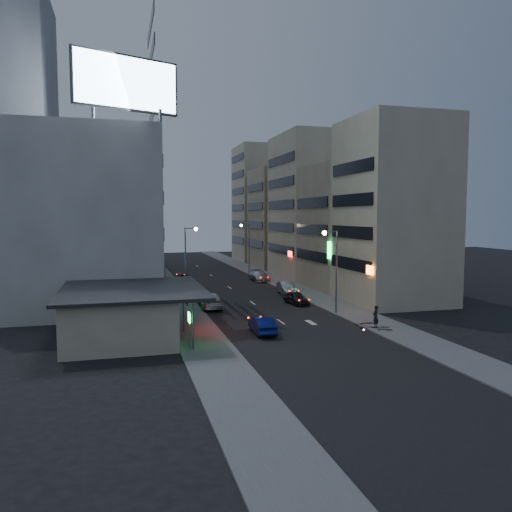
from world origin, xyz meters
name	(u,v)px	position (x,y,z in m)	size (l,w,h in m)	color
ground	(296,332)	(0.00, 0.00, 0.00)	(180.00, 180.00, 0.00)	black
sidewalk_left	(166,285)	(-8.00, 30.00, 0.06)	(4.00, 120.00, 0.12)	#4C4C4F
sidewalk_right	(278,281)	(8.00, 30.00, 0.06)	(4.00, 120.00, 0.12)	#4C4C4F
food_court	(121,312)	(-13.90, 2.00, 1.98)	(11.00, 13.00, 3.88)	#BAB291
white_building	(91,221)	(-17.00, 20.00, 9.00)	(14.00, 24.00, 18.00)	beige
grey_tower	(5,148)	(-26.00, 23.00, 17.00)	(10.00, 14.00, 34.00)	gray
shophouse_near	(393,212)	(15.00, 10.50, 10.00)	(10.00, 11.00, 20.00)	#BAB291
shophouse_mid	(351,227)	(15.50, 22.00, 8.00)	(11.00, 12.00, 16.00)	tan
shophouse_far	(311,206)	(15.00, 35.00, 11.00)	(10.00, 14.00, 22.00)	#BAB291
far_left_a	(109,213)	(-15.50, 45.00, 10.00)	(11.00, 10.00, 20.00)	beige
far_left_b	(108,226)	(-16.00, 58.00, 7.50)	(12.00, 10.00, 15.00)	gray
far_right_a	(284,218)	(15.50, 50.00, 9.00)	(11.00, 12.00, 18.00)	tan
far_right_b	(265,204)	(16.00, 64.00, 12.00)	(12.00, 12.00, 24.00)	#BAB291
billboard	(127,83)	(-12.99, 9.97, 21.66)	(9.52, 3.75, 6.20)	#595B60
street_lamp_right_near	(333,259)	(5.90, 6.00, 5.36)	(1.60, 0.44, 8.02)	#595B60
street_lamp_left	(189,250)	(-5.90, 22.00, 5.36)	(1.60, 0.44, 8.02)	#595B60
street_lamp_right_far	(247,241)	(5.90, 40.00, 5.36)	(1.60, 0.44, 8.02)	#595B60
parked_car_right_near	(296,298)	(4.38, 12.05, 0.69)	(1.63, 4.04, 1.38)	#2B2B31
parked_car_right_mid	(287,288)	(5.45, 18.50, 0.77)	(1.62, 4.66, 1.53)	#A1A4A9
parked_car_left	(182,278)	(-5.39, 33.13, 0.66)	(2.18, 4.73, 1.31)	black
parked_car_right_far	(259,276)	(5.60, 31.38, 0.78)	(2.17, 5.35, 1.55)	#ABAEB4
road_car_blue	(262,325)	(-2.85, 0.12, 0.70)	(1.49, 4.27, 1.41)	navy
road_car_silver	(210,301)	(-5.00, 12.20, 0.80)	(2.23, 5.48, 1.59)	#A5A9AE
person	(376,317)	(6.83, -0.83, 1.07)	(0.69, 0.45, 1.89)	black
scooter_black_a	(392,323)	(7.83, -1.79, 0.65)	(1.72, 0.57, 1.05)	black
scooter_silver_a	(388,320)	(8.11, -0.67, 0.69)	(1.88, 0.63, 1.15)	silver
scooter_blue	(377,320)	(7.14, -0.54, 0.69)	(1.86, 0.62, 1.14)	navy
scooter_black_b	(371,315)	(7.51, 1.19, 0.74)	(2.03, 0.68, 1.24)	black
scooter_silver_b	(376,315)	(7.90, 1.07, 0.74)	(2.02, 0.67, 1.23)	#A9ABB1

